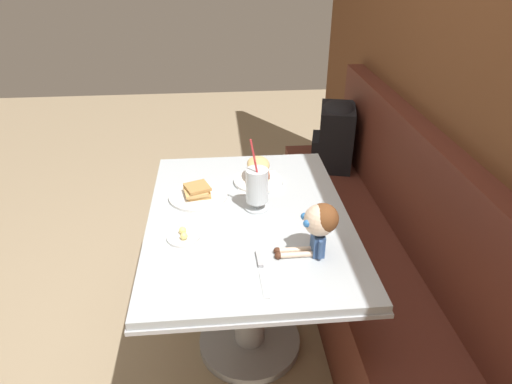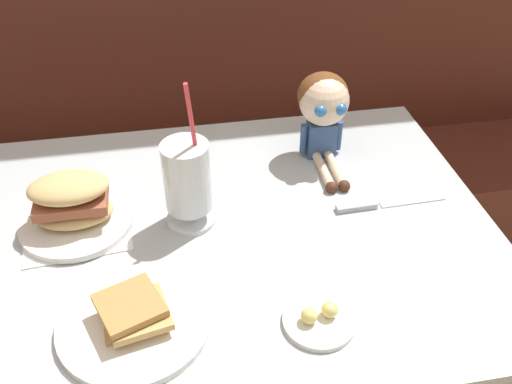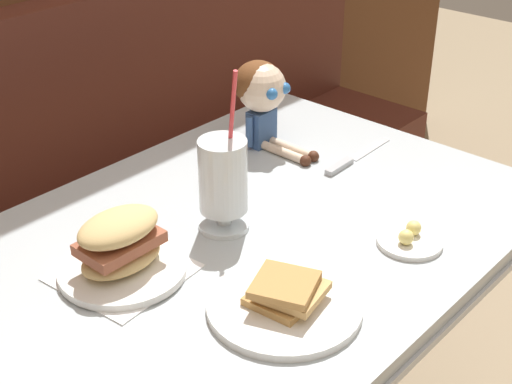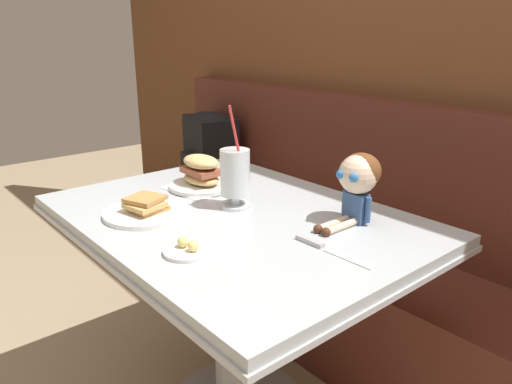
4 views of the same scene
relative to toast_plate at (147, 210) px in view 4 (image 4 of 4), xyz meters
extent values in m
cube|color=brown|center=(0.15, 1.07, 0.44)|extent=(4.40, 0.08, 2.40)
cube|color=#512319|center=(0.15, 0.79, -0.53)|extent=(2.60, 0.48, 0.45)
cube|color=#512319|center=(0.15, 0.98, -0.03)|extent=(2.60, 0.10, 0.55)
cube|color=#B2BCC1|center=(0.15, 0.20, -0.03)|extent=(1.10, 0.80, 0.03)
cube|color=#B7BABF|center=(0.15, 0.20, -0.05)|extent=(1.11, 0.81, 0.02)
cylinder|color=#A5A8AD|center=(0.15, 0.20, -0.39)|extent=(0.14, 0.14, 0.65)
cylinder|color=white|center=(0.00, 0.00, -0.01)|extent=(0.25, 0.25, 0.01)
cube|color=tan|center=(0.00, 0.01, 0.01)|extent=(0.10, 0.10, 0.01)
cube|color=tan|center=(0.01, -0.01, 0.02)|extent=(0.11, 0.11, 0.01)
cube|color=#B78447|center=(0.00, 0.00, 0.04)|extent=(0.12, 0.12, 0.01)
cylinder|color=silver|center=(0.11, 0.24, -0.01)|extent=(0.10, 0.10, 0.01)
cylinder|color=silver|center=(0.11, 0.24, 0.01)|extent=(0.03, 0.03, 0.03)
cylinder|color=silver|center=(0.11, 0.24, 0.09)|extent=(0.09, 0.09, 0.14)
cylinder|color=brown|center=(0.11, 0.24, 0.08)|extent=(0.08, 0.08, 0.12)
cylinder|color=#DB383D|center=(0.13, 0.24, 0.19)|extent=(0.03, 0.05, 0.22)
cube|color=white|center=(-0.11, 0.27, -0.01)|extent=(0.22, 0.22, 0.00)
cylinder|color=white|center=(-0.11, 0.27, -0.01)|extent=(0.22, 0.22, 0.01)
ellipsoid|color=tan|center=(-0.11, 0.27, 0.02)|extent=(0.15, 0.10, 0.04)
cube|color=#995138|center=(-0.11, 0.27, 0.05)|extent=(0.14, 0.09, 0.02)
ellipsoid|color=tan|center=(-0.11, 0.27, 0.08)|extent=(0.15, 0.10, 0.04)
cylinder|color=white|center=(0.30, -0.05, -0.01)|extent=(0.12, 0.12, 0.01)
sphere|color=#F4E07A|center=(0.28, -0.05, 0.01)|extent=(0.03, 0.03, 0.03)
sphere|color=#F4E07A|center=(0.31, -0.04, 0.01)|extent=(0.03, 0.03, 0.03)
cube|color=silver|center=(0.57, 0.22, -0.01)|extent=(0.14, 0.02, 0.00)
cube|color=#B2B5BA|center=(0.45, 0.22, -0.01)|extent=(0.09, 0.02, 0.01)
cube|color=#385689|center=(0.43, 0.43, 0.03)|extent=(0.06, 0.04, 0.08)
sphere|color=beige|center=(0.43, 0.43, 0.12)|extent=(0.11, 0.11, 0.11)
ellipsoid|color=brown|center=(0.43, 0.44, 0.13)|extent=(0.11, 0.11, 0.10)
sphere|color=#2D6BB2|center=(0.40, 0.38, 0.13)|extent=(0.03, 0.03, 0.03)
sphere|color=#2D6BB2|center=(0.45, 0.38, 0.13)|extent=(0.03, 0.03, 0.03)
cylinder|color=beige|center=(0.41, 0.35, -0.01)|extent=(0.02, 0.12, 0.02)
cylinder|color=beige|center=(0.44, 0.35, -0.01)|extent=(0.02, 0.12, 0.02)
sphere|color=#4C2819|center=(0.41, 0.29, -0.01)|extent=(0.03, 0.03, 0.03)
sphere|color=#4C2819|center=(0.44, 0.29, -0.01)|extent=(0.03, 0.03, 0.03)
cylinder|color=#385689|center=(0.39, 0.43, 0.03)|extent=(0.02, 0.02, 0.07)
cylinder|color=#385689|center=(0.47, 0.43, 0.03)|extent=(0.02, 0.02, 0.07)
cube|color=black|center=(-0.83, 0.81, -0.12)|extent=(0.34, 0.27, 0.38)
cube|color=black|center=(-0.83, 0.69, -0.19)|extent=(0.22, 0.10, 0.17)
ellipsoid|color=black|center=(-0.83, 0.81, 0.06)|extent=(0.32, 0.25, 0.07)
camera|label=1|loc=(1.68, 0.10, 0.97)|focal=31.72mm
camera|label=2|loc=(0.09, -0.62, 0.72)|focal=39.58mm
camera|label=3|loc=(-0.72, -0.59, 0.73)|focal=51.67mm
camera|label=4|loc=(1.24, -0.63, 0.50)|focal=34.57mm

